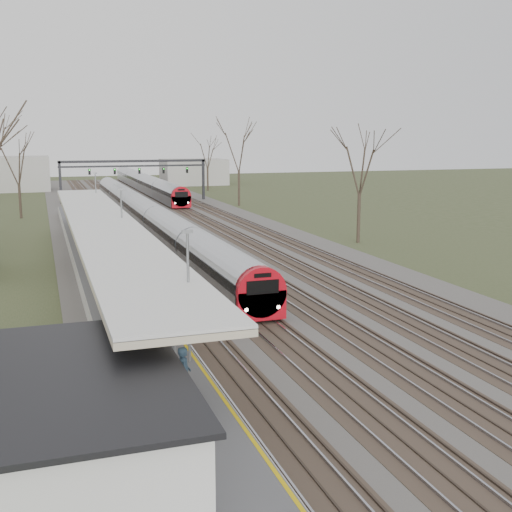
# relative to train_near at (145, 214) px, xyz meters

# --- Properties ---
(track_bed) EXTENTS (24.00, 160.00, 0.22)m
(track_bed) POSITION_rel_train_near_xyz_m (2.76, -2.96, -1.42)
(track_bed) COLOR #474442
(track_bed) RESTS_ON ground
(platform) EXTENTS (3.50, 69.00, 1.00)m
(platform) POSITION_rel_train_near_xyz_m (-6.55, -20.46, -0.98)
(platform) COLOR #9E9B93
(platform) RESTS_ON ground
(canopy) EXTENTS (4.10, 50.00, 3.11)m
(canopy) POSITION_rel_train_near_xyz_m (-6.55, -24.97, 2.45)
(canopy) COLOR slate
(canopy) RESTS_ON platform
(station_building) EXTENTS (6.00, 9.00, 3.20)m
(station_building) POSITION_rel_train_near_xyz_m (-10.00, -49.96, 0.12)
(station_building) COLOR silver
(station_building) RESTS_ON ground
(signal_gantry) EXTENTS (21.00, 0.59, 6.08)m
(signal_gantry) POSITION_rel_train_near_xyz_m (2.79, 27.03, 3.43)
(signal_gantry) COLOR black
(signal_gantry) RESTS_ON ground
(tree_east_far) EXTENTS (5.00, 5.00, 10.30)m
(tree_east_far) POSITION_rel_train_near_xyz_m (16.50, -15.96, 5.81)
(tree_east_far) COLOR #2D231C
(tree_east_far) RESTS_ON ground
(train_near) EXTENTS (2.62, 75.21, 3.05)m
(train_near) POSITION_rel_train_near_xyz_m (0.00, 0.00, 0.00)
(train_near) COLOR #A3A6AD
(train_near) RESTS_ON ground
(train_far) EXTENTS (2.62, 60.21, 3.05)m
(train_far) POSITION_rel_train_near_xyz_m (7.00, 44.52, 0.00)
(train_far) COLOR #A3A6AD
(train_far) RESTS_ON ground
(passenger) EXTENTS (0.47, 0.68, 1.81)m
(passenger) POSITION_rel_train_near_xyz_m (-6.15, -47.40, 0.42)
(passenger) COLOR #283D4E
(passenger) RESTS_ON platform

